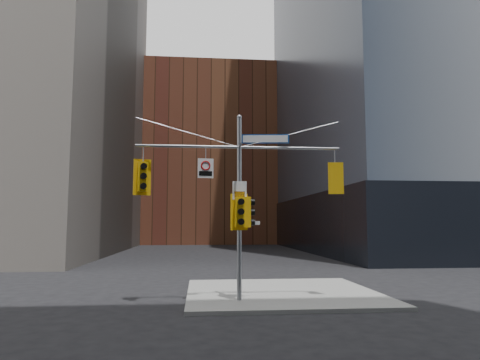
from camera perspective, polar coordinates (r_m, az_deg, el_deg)
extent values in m
plane|color=black|center=(14.82, 0.65, -17.59)|extent=(160.00, 160.00, 0.00)
cube|color=gray|center=(18.99, 5.55, -14.74)|extent=(8.00, 8.00, 0.15)
cube|color=black|center=(55.02, 27.20, -5.25)|extent=(36.40, 36.40, 6.00)
cube|color=brown|center=(73.28, -4.12, 2.76)|extent=(26.00, 20.00, 28.00)
cylinder|color=gray|center=(16.52, -0.10, -3.83)|extent=(0.18, 0.18, 7.20)
sphere|color=gray|center=(17.03, -0.09, 8.37)|extent=(0.20, 0.20, 0.20)
cylinder|color=gray|center=(16.71, -6.96, 4.48)|extent=(4.00, 0.11, 0.11)
cylinder|color=gray|center=(17.07, 6.62, 4.25)|extent=(4.00, 0.11, 0.11)
cylinder|color=gray|center=(16.43, 0.02, 4.61)|extent=(0.10, 0.70, 0.10)
cylinder|color=gray|center=(16.82, -6.94, 6.32)|extent=(4.00, 0.02, 1.12)
cylinder|color=gray|center=(17.18, 6.60, 6.06)|extent=(4.00, 0.02, 1.12)
cube|color=#DDA10B|center=(16.68, -12.84, 0.44)|extent=(0.42, 0.34, 1.13)
cube|color=#DDA10B|center=(16.87, -12.92, 0.37)|extent=(0.65, 0.21, 1.40)
cylinder|color=black|center=(16.51, -12.71, 1.81)|extent=(0.27, 0.23, 0.24)
cylinder|color=black|center=(16.59, -12.75, 1.77)|extent=(0.20, 0.07, 0.20)
cylinder|color=black|center=(16.46, -12.74, 0.51)|extent=(0.27, 0.23, 0.24)
cylinder|color=black|center=(16.55, -12.78, 0.48)|extent=(0.20, 0.07, 0.20)
cylinder|color=black|center=(16.43, -12.77, -0.79)|extent=(0.27, 0.23, 0.24)
cylinder|color=black|center=(16.51, -12.81, -0.81)|extent=(0.20, 0.07, 0.20)
cube|color=#DDA10B|center=(17.37, 12.57, 0.18)|extent=(0.36, 0.28, 1.01)
cube|color=#DDA10B|center=(17.20, 12.66, 0.24)|extent=(0.60, 0.13, 1.25)
cylinder|color=black|center=(17.60, 12.44, 1.20)|extent=(0.23, 0.18, 0.21)
cylinder|color=black|center=(17.52, 12.48, 1.24)|extent=(0.18, 0.05, 0.18)
cylinder|color=black|center=(17.56, 12.47, 0.11)|extent=(0.23, 0.18, 0.21)
cylinder|color=black|center=(17.49, 12.51, 0.14)|extent=(0.18, 0.05, 0.18)
cylinder|color=black|center=(17.53, 12.49, -0.98)|extent=(0.23, 0.18, 0.21)
cylinder|color=black|center=(17.46, 12.53, -0.96)|extent=(0.18, 0.05, 0.18)
cube|color=#DDA10B|center=(16.54, 0.87, -4.32)|extent=(0.31, 0.41, 1.17)
cylinder|color=black|center=(16.60, 1.62, -2.97)|extent=(0.20, 0.26, 0.25)
cylinder|color=black|center=(16.58, 1.32, -2.97)|extent=(0.04, 0.21, 0.21)
cylinder|color=black|center=(16.59, 1.63, -4.32)|extent=(0.20, 0.26, 0.25)
cylinder|color=black|center=(16.57, 1.33, -4.32)|extent=(0.04, 0.21, 0.21)
cylinder|color=black|center=(16.58, 1.63, -5.67)|extent=(0.20, 0.26, 0.25)
cylinder|color=black|center=(16.56, 1.33, -5.67)|extent=(0.04, 0.21, 0.21)
cube|color=#DDA10B|center=(16.23, 0.00, -4.26)|extent=(0.39, 0.29, 1.13)
cube|color=#DDA10B|center=(16.42, -0.13, -4.28)|extent=(0.67, 0.11, 1.39)
cylinder|color=black|center=(16.04, 0.14, -2.90)|extent=(0.25, 0.19, 0.24)
cylinder|color=black|center=(16.12, 0.08, -2.92)|extent=(0.20, 0.04, 0.20)
cylinder|color=black|center=(16.02, 0.14, -4.24)|extent=(0.25, 0.19, 0.24)
cylinder|color=black|center=(16.11, 0.08, -4.25)|extent=(0.20, 0.04, 0.20)
cylinder|color=black|center=(16.02, 0.14, -5.58)|extent=(0.25, 0.19, 0.24)
cylinder|color=#0CE559|center=(16.10, 0.08, -5.58)|extent=(0.20, 0.04, 0.20)
cube|color=navy|center=(16.96, 3.38, 5.49)|extent=(1.88, 0.26, 0.37)
cube|color=silver|center=(16.94, 3.39, 5.51)|extent=(1.76, 0.22, 0.28)
cube|color=silver|center=(16.56, -4.61, 1.57)|extent=(0.61, 0.11, 0.76)
torus|color=#B20A0A|center=(16.55, -4.60, 1.93)|extent=(0.38, 0.10, 0.38)
cube|color=black|center=(16.51, -4.61, 0.88)|extent=(0.50, 0.07, 0.18)
cube|color=silver|center=(16.44, -0.06, -1.40)|extent=(0.54, 0.04, 0.71)
cube|color=#D88C00|center=(16.40, -0.05, -2.08)|extent=(0.40, 0.02, 0.32)
cube|color=silver|center=(16.55, 1.46, -5.75)|extent=(0.70, 0.07, 0.14)
cube|color=#145926|center=(16.95, -0.24, -6.42)|extent=(0.03, 0.67, 0.13)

